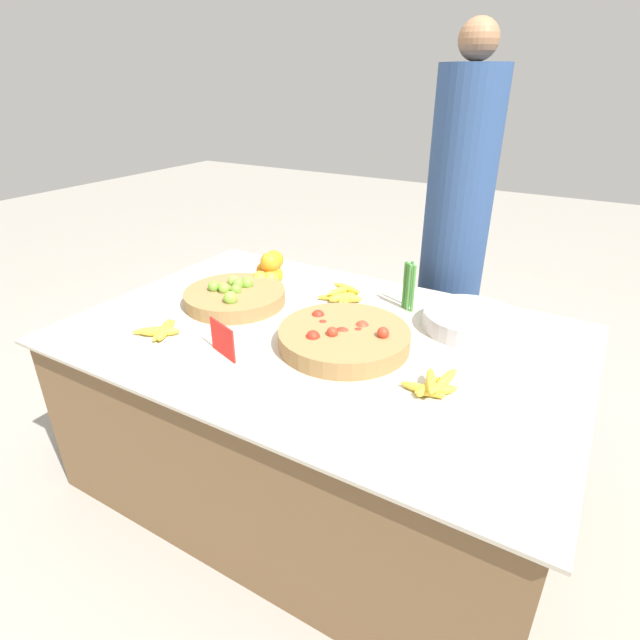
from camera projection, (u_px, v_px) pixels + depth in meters
ground_plane at (320, 474)px, 2.01m from camera, size 12.00×12.00×0.00m
market_table at (320, 409)px, 1.87m from camera, size 1.72×1.14×0.64m
lime_bowl at (235, 296)px, 1.93m from camera, size 0.39×0.39×0.10m
tomato_basket at (344, 337)px, 1.63m from camera, size 0.43×0.43×0.09m
orange_pile at (270, 271)px, 2.11m from camera, size 0.15×0.17×0.14m
metal_bowl at (470, 321)px, 1.74m from camera, size 0.32×0.32×0.06m
price_sign at (223, 340)px, 1.56m from camera, size 0.13×0.05×0.11m
veg_bundle at (409, 286)px, 1.86m from camera, size 0.06×0.05×0.18m
banana_bunch_front_left at (344, 296)px, 1.97m from camera, size 0.18×0.15×0.05m
banana_bunch_front_right at (161, 330)px, 1.71m from camera, size 0.15×0.16×0.03m
banana_bunch_middle_right at (433, 386)px, 1.39m from camera, size 0.16×0.16×0.05m
vendor_person at (454, 243)px, 2.22m from camera, size 0.28×0.28×1.64m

